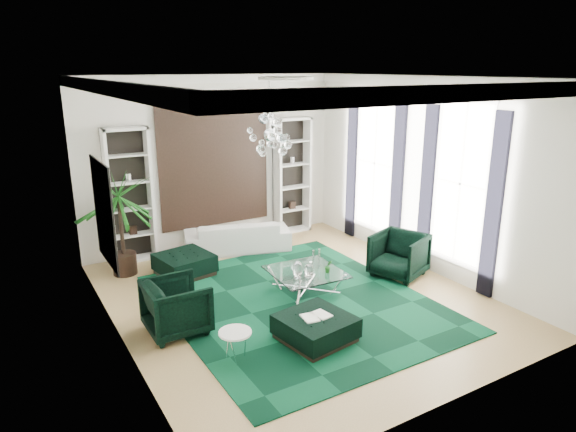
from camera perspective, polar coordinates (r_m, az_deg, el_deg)
floor at (r=9.27m, az=0.74°, el=-9.06°), size 6.00×7.00×0.02m
ceiling at (r=8.37m, az=0.83°, el=15.28°), size 6.00×7.00×0.02m
wall_back at (r=11.69m, az=-8.29°, el=6.00°), size 6.00×0.02×3.80m
wall_front at (r=6.05m, az=18.48°, el=-4.52°), size 6.00×0.02×3.80m
wall_left at (r=7.55m, az=-19.09°, el=-0.45°), size 0.02×7.00×3.80m
wall_right at (r=10.48m, az=15.01°, el=4.42°), size 0.02×7.00×3.80m
crown_molding at (r=8.37m, az=0.83°, el=14.53°), size 6.00×7.00×0.18m
ceiling_medallion at (r=8.63m, az=-0.25°, el=15.05°), size 0.90×0.90×0.05m
tapestry at (r=11.65m, az=-8.19°, el=5.97°), size 2.50×0.06×2.80m
shelving_left at (r=11.02m, az=-17.16°, el=2.15°), size 0.90×0.38×2.80m
shelving_right at (r=12.48m, az=0.47°, el=4.48°), size 0.90×0.38×2.80m
painting at (r=8.14m, az=-19.68°, el=0.30°), size 0.04×1.30×1.60m
window_near at (r=9.87m, az=18.63°, el=3.40°), size 0.03×1.10×2.90m
curtain_near_a at (r=9.43m, az=21.90°, el=0.92°), size 0.07×0.30×3.25m
curtain_near_b at (r=10.41m, az=15.16°, el=2.92°), size 0.07×0.30×3.25m
window_far at (r=11.54m, az=9.64°, el=5.80°), size 0.03×1.10×2.90m
curtain_far_a at (r=10.99m, az=12.05°, el=3.82°), size 0.07×0.30×3.25m
curtain_far_b at (r=12.16m, az=7.08°, el=5.24°), size 0.07×0.30×3.25m
rug at (r=9.06m, az=0.93°, el=-9.54°), size 4.20×5.00×0.02m
sofa at (r=11.46m, az=-5.65°, el=-2.21°), size 2.46×1.53×0.67m
armchair_left at (r=8.16m, az=-12.28°, el=-9.81°), size 0.93×0.90×0.84m
armchair_right at (r=10.22m, az=12.20°, el=-4.28°), size 1.21×1.20×0.86m
coffee_table at (r=9.35m, az=1.99°, el=-7.34°), size 1.29×1.29×0.42m
ottoman_side at (r=10.31m, az=-11.42°, el=-5.34°), size 1.11×1.11×0.43m
ottoman_front at (r=7.85m, az=3.08°, el=-12.39°), size 1.12×1.12×0.39m
book at (r=7.75m, az=3.10°, el=-11.02°), size 0.44×0.29×0.03m
side_table at (r=7.38m, az=-5.85°, el=-14.25°), size 0.51×0.51×0.44m
palm at (r=10.34m, az=-18.20°, el=0.49°), size 2.13×2.13×2.57m
chandelier at (r=8.70m, az=-2.05°, el=8.97°), size 0.96×0.96×0.80m
table_plant at (r=9.19m, az=4.48°, el=-5.61°), size 0.15×0.14×0.23m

